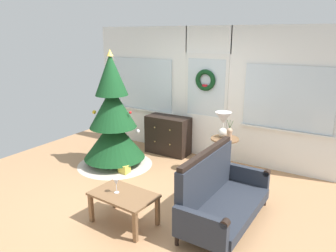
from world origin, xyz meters
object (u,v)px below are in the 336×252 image
object	(u,v)px
side_table	(224,149)
gift_box	(124,169)
settee_sofa	(219,195)
coffee_table	(124,198)
flower_vase	(229,133)
table_lamp	(223,121)
christmas_tree	(113,124)
dresser_cabinet	(168,135)
wine_glass	(116,183)

from	to	relation	value
side_table	gift_box	xyz separation A→B (m)	(-1.52, -0.85, -0.40)
settee_sofa	coffee_table	world-z (taller)	settee_sofa
flower_vase	table_lamp	bearing A→B (deg)	147.99
settee_sofa	table_lamp	xyz separation A→B (m)	(-0.54, 1.41, 0.60)
flower_vase	gift_box	distance (m)	1.95
christmas_tree	dresser_cabinet	bearing A→B (deg)	63.29
dresser_cabinet	gift_box	world-z (taller)	dresser_cabinet
dresser_cabinet	table_lamp	size ratio (longest dim) A/B	2.05
christmas_tree	dresser_cabinet	size ratio (longest dim) A/B	2.38
settee_sofa	gift_box	xyz separation A→B (m)	(-2.01, 0.52, -0.29)
dresser_cabinet	settee_sofa	distance (m)	2.63
christmas_tree	coffee_table	size ratio (longest dim) A/B	2.47
dresser_cabinet	coffee_table	size ratio (longest dim) A/B	1.04
dresser_cabinet	wine_glass	bearing A→B (deg)	-72.91
dresser_cabinet	christmas_tree	bearing A→B (deg)	-116.71
wine_glass	gift_box	world-z (taller)	wine_glass
settee_sofa	table_lamp	world-z (taller)	table_lamp
wine_glass	christmas_tree	bearing A→B (deg)	131.63
side_table	settee_sofa	bearing A→B (deg)	-70.65
christmas_tree	flower_vase	bearing A→B (deg)	15.02
coffee_table	side_table	bearing A→B (deg)	75.47
christmas_tree	flower_vase	xyz separation A→B (m)	(2.05, 0.55, 0.01)
side_table	gift_box	distance (m)	1.79
christmas_tree	wine_glass	xyz separation A→B (m)	(1.32, -1.48, -0.23)
flower_vase	wine_glass	size ratio (longest dim) A/B	1.79
side_table	table_lamp	xyz separation A→B (m)	(-0.06, 0.04, 0.48)
dresser_cabinet	gift_box	distance (m)	1.35
flower_vase	settee_sofa	bearing A→B (deg)	-73.77
flower_vase	coffee_table	world-z (taller)	flower_vase
flower_vase	coffee_table	xyz separation A→B (m)	(-0.64, -2.01, -0.45)
side_table	flower_vase	xyz separation A→B (m)	(0.10, -0.06, 0.32)
side_table	coffee_table	bearing A→B (deg)	-104.53
gift_box	table_lamp	bearing A→B (deg)	31.46
dresser_cabinet	side_table	world-z (taller)	dresser_cabinet
flower_vase	coffee_table	size ratio (longest dim) A/B	0.40
table_lamp	flower_vase	xyz separation A→B (m)	(0.16, -0.10, -0.17)
dresser_cabinet	coffee_table	xyz separation A→B (m)	(0.88, -2.52, -0.03)
side_table	gift_box	bearing A→B (deg)	-150.68
table_lamp	wine_glass	xyz separation A→B (m)	(-0.57, -2.13, -0.41)
dresser_cabinet	flower_vase	distance (m)	1.65
settee_sofa	side_table	bearing A→B (deg)	109.35
table_lamp	coffee_table	xyz separation A→B (m)	(-0.48, -2.11, -0.61)
settee_sofa	gift_box	size ratio (longest dim) A/B	9.30
christmas_tree	settee_sofa	world-z (taller)	christmas_tree
flower_vase	wine_glass	bearing A→B (deg)	-109.85
side_table	flower_vase	bearing A→B (deg)	-30.96
side_table	table_lamp	bearing A→B (deg)	146.31
flower_vase	gift_box	xyz separation A→B (m)	(-1.62, -0.79, -0.72)
coffee_table	wine_glass	bearing A→B (deg)	-169.32
side_table	coffee_table	world-z (taller)	side_table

